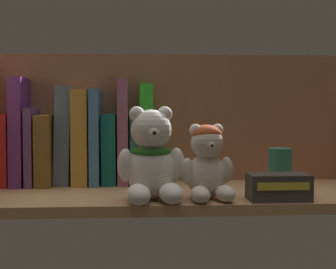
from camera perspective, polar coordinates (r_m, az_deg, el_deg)
name	(u,v)px	position (r cm, az deg, el deg)	size (l,w,h in cm)	color
shelf_board	(183,196)	(105.29, 1.63, -6.85)	(81.27, 29.56, 2.00)	tan
shelf_back_panel	(177,122)	(119.03, 0.95, 1.35)	(83.67, 1.20, 31.01)	#965F42
book_0	(8,149)	(119.14, -17.34, -1.59)	(2.74, 13.88, 15.42)	red
book_1	(22,131)	(118.17, -15.90, 0.34)	(2.72, 14.64, 23.40)	#672D82
book_2	(34,146)	(117.86, -14.63, -1.24)	(1.69, 14.54, 16.89)	#614071
book_3	(47,149)	(117.40, -13.21, -1.62)	(3.39, 14.95, 15.33)	brown
book_4	(64,135)	(116.61, -11.41, -0.07)	(3.32, 9.03, 21.65)	slate
book_5	(82,137)	(116.18, -9.55, -0.25)	(3.46, 12.48, 20.88)	#C18936
book_6	(96,137)	(115.90, -7.99, -0.23)	(2.06, 13.87, 20.96)	teal
book_7	(109,149)	(115.92, -6.51, -1.58)	(3.09, 10.66, 15.44)	#125F56
book_8	(123,132)	(115.55, -4.99, 0.32)	(2.28, 11.52, 23.13)	#8E506E
book_9	(134,148)	(115.76, -3.79, -1.48)	(1.73, 11.54, 15.84)	#245953
book_10	(146,134)	(115.57, -2.45, 0.09)	(2.89, 9.82, 22.15)	green
teddy_bear_larger	(152,160)	(94.37, -1.84, -2.89)	(12.74, 13.08, 17.28)	white
teddy_bear_smaller	(207,164)	(95.86, 4.37, -3.23)	(10.39, 10.75, 14.02)	beige
pillar_candle	(280,169)	(108.53, 12.26, -3.76)	(4.83, 4.83, 8.69)	#2D7A66
small_product_box	(278,187)	(97.34, 12.13, -5.70)	(11.17, 6.42, 4.87)	#38332D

